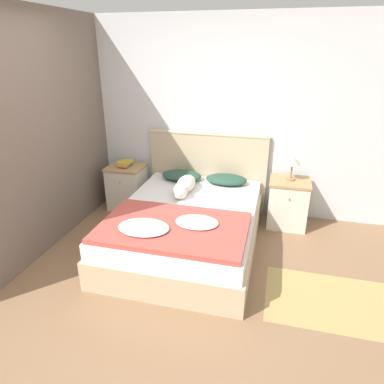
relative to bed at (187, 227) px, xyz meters
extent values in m
plane|color=#896647|center=(-0.11, -0.99, -0.24)|extent=(16.00, 16.00, 0.00)
cube|color=silver|center=(-0.11, 1.14, 1.03)|extent=(9.00, 0.06, 2.55)
cube|color=#706056|center=(-1.56, 0.06, 1.03)|extent=(0.06, 3.10, 2.55)
cube|color=#C6B28E|center=(0.00, 0.00, -0.09)|extent=(1.54, 2.09, 0.31)
cube|color=white|center=(0.00, 0.00, 0.16)|extent=(1.48, 2.03, 0.18)
cube|color=#C6B28E|center=(0.00, 1.07, 0.30)|extent=(1.62, 0.04, 1.08)
cylinder|color=#C6B28E|center=(0.00, 1.07, 0.83)|extent=(1.62, 0.06, 0.06)
cube|color=silver|center=(-1.11, 0.81, 0.05)|extent=(0.48, 0.43, 0.59)
cube|color=tan|center=(-1.11, 0.81, 0.36)|extent=(0.50, 0.46, 0.03)
sphere|color=tan|center=(-1.11, 0.59, 0.22)|extent=(0.02, 0.02, 0.02)
cube|color=silver|center=(1.11, 0.81, 0.05)|extent=(0.48, 0.43, 0.59)
cube|color=tan|center=(1.11, 0.81, 0.36)|extent=(0.50, 0.46, 0.03)
sphere|color=tan|center=(1.11, 0.59, 0.22)|extent=(0.02, 0.02, 0.02)
ellipsoid|color=#284C3D|center=(-0.30, 0.83, 0.31)|extent=(0.54, 0.34, 0.12)
ellipsoid|color=#284C3D|center=(0.30, 0.83, 0.31)|extent=(0.54, 0.34, 0.12)
cube|color=#BC4C42|center=(0.00, -0.53, 0.28)|extent=(1.44, 0.94, 0.05)
ellipsoid|color=silver|center=(-0.25, -0.67, 0.32)|extent=(0.50, 0.37, 0.05)
ellipsoid|color=silver|center=(0.22, -0.43, 0.32)|extent=(0.43, 0.33, 0.04)
ellipsoid|color=silver|center=(-0.15, 0.48, 0.34)|extent=(0.22, 0.45, 0.18)
sphere|color=silver|center=(-0.15, 0.21, 0.34)|extent=(0.18, 0.18, 0.18)
ellipsoid|color=silver|center=(-0.15, 0.14, 0.32)|extent=(0.08, 0.10, 0.07)
cone|color=silver|center=(-0.20, 0.22, 0.40)|extent=(0.06, 0.06, 0.06)
cone|color=silver|center=(-0.10, 0.22, 0.40)|extent=(0.06, 0.06, 0.06)
ellipsoid|color=silver|center=(-0.11, 0.67, 0.29)|extent=(0.13, 0.20, 0.06)
cube|color=#285689|center=(-1.12, 0.81, 0.39)|extent=(0.14, 0.18, 0.02)
cube|color=orange|center=(-1.11, 0.81, 0.41)|extent=(0.14, 0.24, 0.02)
cube|color=gold|center=(-1.11, 0.82, 0.44)|extent=(0.18, 0.20, 0.03)
cylinder|color=#9E7A4C|center=(1.11, 0.84, 0.39)|extent=(0.11, 0.11, 0.02)
cylinder|color=#9E7A4C|center=(1.11, 0.84, 0.49)|extent=(0.02, 0.02, 0.19)
cone|color=beige|center=(1.11, 0.84, 0.64)|extent=(0.19, 0.19, 0.11)
cube|color=tan|center=(1.58, -0.61, -0.24)|extent=(1.28, 0.81, 0.00)
camera|label=1|loc=(0.91, -3.34, 1.90)|focal=32.00mm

